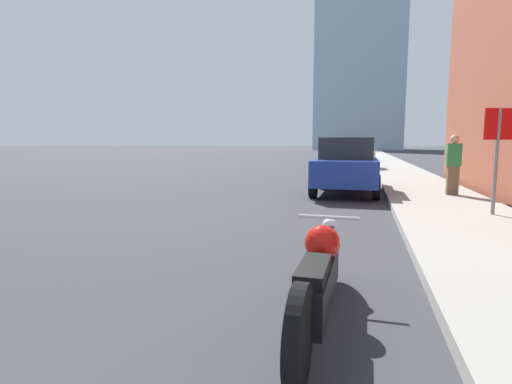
{
  "coord_description": "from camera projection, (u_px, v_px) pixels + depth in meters",
  "views": [
    {
      "loc": [
        3.07,
        1.34,
        1.55
      ],
      "look_at": [
        1.39,
        7.65,
        0.74
      ],
      "focal_mm": 28.0,
      "sensor_mm": 36.0,
      "label": 1
    }
  ],
  "objects": [
    {
      "name": "sidewalk",
      "position": [
        384.0,
        159.0,
        36.78
      ],
      "size": [
        2.49,
        240.0,
        0.15
      ],
      "color": "gray",
      "rests_on": "ground_plane"
    },
    {
      "name": "motorcycle",
      "position": [
        319.0,
        276.0,
        3.43
      ],
      "size": [
        0.62,
        2.55,
        0.8
      ],
      "rotation": [
        0.0,
        0.0,
        -0.02
      ],
      "color": "black",
      "rests_on": "ground_plane"
    },
    {
      "name": "parked_car_blue",
      "position": [
        346.0,
        166.0,
        12.15
      ],
      "size": [
        1.91,
        4.01,
        1.7
      ],
      "rotation": [
        0.0,
        0.0,
        -0.0
      ],
      "color": "#1E3899",
      "rests_on": "ground_plane"
    },
    {
      "name": "parked_car_silver",
      "position": [
        357.0,
        154.0,
        23.14
      ],
      "size": [
        2.03,
        4.2,
        1.81
      ],
      "rotation": [
        0.0,
        0.0,
        0.07
      ],
      "color": "#BCBCC1",
      "rests_on": "ground_plane"
    },
    {
      "name": "parked_car_yellow",
      "position": [
        353.0,
        151.0,
        33.87
      ],
      "size": [
        2.02,
        4.6,
        1.75
      ],
      "rotation": [
        0.0,
        0.0,
        0.01
      ],
      "color": "gold",
      "rests_on": "ground_plane"
    },
    {
      "name": "stop_sign",
      "position": [
        498.0,
        142.0,
        7.67
      ],
      "size": [
        0.57,
        0.26,
        2.06
      ],
      "color": "slate",
      "rests_on": "sidewalk"
    },
    {
      "name": "pedestrian",
      "position": [
        453.0,
        164.0,
        10.74
      ],
      "size": [
        0.36,
        0.23,
        1.61
      ],
      "color": "brown",
      "rests_on": "sidewalk"
    }
  ]
}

